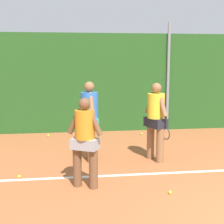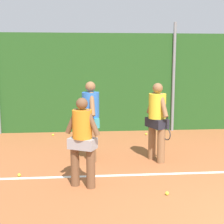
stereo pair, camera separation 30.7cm
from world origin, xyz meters
The scene contains 10 objects.
hedge_fence_backdrop centered at (0.00, 7.06, 1.62)m, with size 19.89×0.25×3.24m, color #23511E.
fence_post_center centered at (0.00, 6.88, 1.79)m, with size 0.10×0.10×3.59m, color gray.
court_baseline_paint centered at (0.00, 2.72, 0.00)m, with size 14.53×0.10×0.01m, color white.
player_foreground_near centered at (-3.02, 2.19, 0.96)m, with size 0.66×0.49×1.71m.
player_midcourt centered at (-1.27, 3.63, 1.05)m, with size 0.51×0.77×1.87m.
player_backcourt_far centered at (-2.83, 3.85, 1.07)m, with size 0.41×0.79×1.89m.
tennis_ball_2 centered at (-1.01, 6.28, 0.03)m, with size 0.07×0.07×0.07m, color #CCDB33.
tennis_ball_3 centered at (-3.98, 6.42, 0.03)m, with size 0.07×0.07×0.07m, color #CCDB33.
tennis_ball_7 centered at (-1.52, 1.66, 0.03)m, with size 0.07×0.07×0.07m, color #CCDB33.
tennis_ball_8 centered at (-4.34, 2.83, 0.03)m, with size 0.07×0.07×0.07m, color #CCDB33.
Camera 1 is at (-3.28, -3.72, 2.42)m, focal length 52.18 mm.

